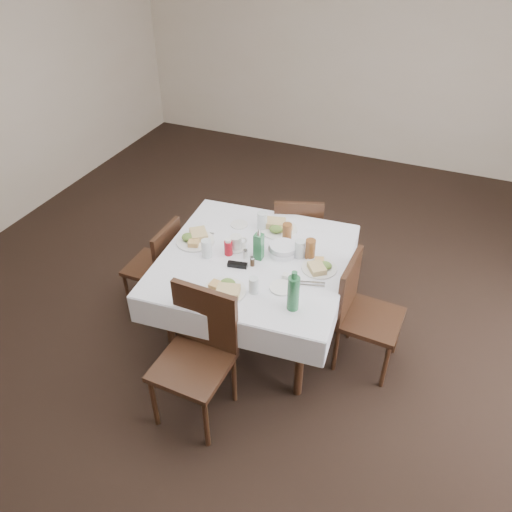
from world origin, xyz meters
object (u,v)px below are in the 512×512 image
(oil_cruet_dark, at_px, (258,245))
(coffee_mug, at_px, (236,243))
(oil_cruet_green, at_px, (259,245))
(ketchup_bottle, at_px, (228,247))
(dining_table, at_px, (254,266))
(water_w, at_px, (207,248))
(chair_south, at_px, (199,347))
(chair_west, at_px, (159,262))
(chair_north, at_px, (297,233))
(water_n, at_px, (262,221))
(water_e, at_px, (300,249))
(chair_east, at_px, (360,308))
(green_bottle, at_px, (293,293))
(bread_basket, at_px, (283,249))
(water_s, at_px, (254,285))

(oil_cruet_dark, relative_size, coffee_mug, 1.35)
(oil_cruet_green, height_order, ketchup_bottle, oil_cruet_green)
(dining_table, bearing_deg, water_w, -160.56)
(oil_cruet_green, bearing_deg, chair_south, -97.14)
(oil_cruet_dark, bearing_deg, chair_west, -176.96)
(ketchup_bottle, bearing_deg, chair_north, 72.56)
(water_n, relative_size, water_e, 1.07)
(chair_east, distance_m, water_w, 1.19)
(oil_cruet_green, bearing_deg, chair_east, 2.91)
(ketchup_bottle, distance_m, green_bottle, 0.73)
(water_w, xyz_separation_m, green_bottle, (0.77, -0.29, 0.06))
(chair_west, relative_size, bread_basket, 3.74)
(water_e, xyz_separation_m, green_bottle, (0.14, -0.54, 0.06))
(oil_cruet_green, distance_m, coffee_mug, 0.22)
(oil_cruet_green, bearing_deg, bread_basket, 41.14)
(coffee_mug, xyz_separation_m, green_bottle, (0.61, -0.46, 0.08))
(chair_west, bearing_deg, ketchup_bottle, -3.14)
(dining_table, distance_m, oil_cruet_dark, 0.17)
(chair_west, xyz_separation_m, water_n, (0.76, 0.38, 0.37))
(chair_north, distance_m, ketchup_bottle, 0.94)
(chair_south, relative_size, bread_basket, 4.36)
(water_e, height_order, oil_cruet_green, oil_cruet_green)
(water_e, xyz_separation_m, bread_basket, (-0.13, -0.01, -0.03))
(chair_west, height_order, water_n, water_n)
(chair_east, xyz_separation_m, ketchup_bottle, (-1.00, -0.08, 0.31))
(chair_east, xyz_separation_m, water_s, (-0.66, -0.40, 0.31))
(chair_south, xyz_separation_m, water_e, (0.37, 0.91, 0.28))
(water_n, relative_size, coffee_mug, 1.00)
(ketchup_bottle, bearing_deg, bread_basket, 24.57)
(water_s, xyz_separation_m, coffee_mug, (-0.32, 0.41, -0.01))
(chair_east, xyz_separation_m, green_bottle, (-0.37, -0.45, 0.38))
(chair_west, xyz_separation_m, water_s, (0.99, -0.36, 0.35))
(chair_north, bearing_deg, water_e, -70.83)
(chair_south, xyz_separation_m, chair_west, (-0.78, 0.77, -0.08))
(bread_basket, bearing_deg, water_s, -93.38)
(water_n, distance_m, water_e, 0.46)
(chair_east, xyz_separation_m, oil_cruet_green, (-0.78, -0.04, 0.36))
(oil_cruet_green, bearing_deg, green_bottle, -45.33)
(ketchup_bottle, xyz_separation_m, green_bottle, (0.63, -0.37, 0.07))
(water_n, distance_m, green_bottle, 0.95)
(chair_south, height_order, chair_east, chair_south)
(water_e, bearing_deg, oil_cruet_green, -153.98)
(chair_south, bearing_deg, water_s, 63.03)
(water_e, bearing_deg, dining_table, -155.05)
(water_s, bearing_deg, water_n, 107.89)
(oil_cruet_dark, bearing_deg, dining_table, -102.53)
(oil_cruet_green, relative_size, green_bottle, 0.88)
(water_e, xyz_separation_m, ketchup_bottle, (-0.49, -0.17, -0.01))
(water_w, bearing_deg, oil_cruet_dark, 25.75)
(coffee_mug, bearing_deg, green_bottle, -36.99)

